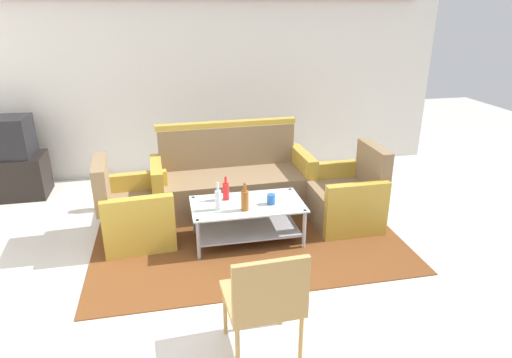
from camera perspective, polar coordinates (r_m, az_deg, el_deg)
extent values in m
plane|color=beige|center=(3.79, -0.19, -14.41)|extent=(14.00, 14.00, 0.00)
cube|color=silver|center=(6.15, -6.11, 13.78)|extent=(6.52, 0.12, 2.80)
cube|color=brown|center=(4.63, -1.27, -7.07)|extent=(3.04, 2.17, 0.01)
cube|color=#7F6647|center=(5.09, -2.99, -1.62)|extent=(1.62, 0.75, 0.42)
cube|color=#7F6647|center=(5.23, -3.73, 4.27)|extent=(1.60, 0.19, 0.48)
cube|color=#B79333|center=(5.26, 6.02, 0.23)|extent=(0.14, 0.70, 0.62)
cube|color=#B79333|center=(4.99, -12.55, -1.41)|extent=(0.14, 0.70, 0.62)
cube|color=#B79333|center=(5.16, -3.81, 7.13)|extent=(1.64, 0.15, 0.06)
cube|color=#7F6647|center=(4.61, -14.88, -5.11)|extent=(0.70, 0.65, 0.40)
cube|color=#7F6647|center=(4.45, -19.37, -0.61)|extent=(0.16, 0.61, 0.45)
cube|color=#B79333|center=(4.87, -15.13, -2.47)|extent=(0.67, 0.15, 0.58)
cube|color=#B79333|center=(4.27, -14.84, -5.97)|extent=(0.67, 0.15, 0.58)
cube|color=#7F6647|center=(4.86, 11.16, -3.33)|extent=(0.67, 0.61, 0.40)
cube|color=#7F6647|center=(4.83, 14.91, 1.62)|extent=(0.13, 0.60, 0.45)
cube|color=#B79333|center=(4.55, 12.84, -4.00)|extent=(0.66, 0.11, 0.58)
cube|color=#B79333|center=(5.10, 9.81, -0.90)|extent=(0.66, 0.11, 0.58)
cube|color=silver|center=(4.34, -1.14, -3.27)|extent=(1.10, 0.60, 0.02)
cube|color=#9E9EA5|center=(4.46, -1.11, -6.45)|extent=(1.00, 0.52, 0.02)
cylinder|color=#9E9EA5|center=(4.60, -8.00, -4.62)|extent=(0.04, 0.04, 0.40)
cylinder|color=#9E9EA5|center=(4.75, 4.36, -3.55)|extent=(0.04, 0.04, 0.40)
cylinder|color=#9E9EA5|center=(4.14, -7.46, -7.76)|extent=(0.04, 0.04, 0.40)
cylinder|color=#9E9EA5|center=(4.31, 6.25, -6.42)|extent=(0.04, 0.04, 0.40)
cylinder|color=red|center=(4.40, -3.91, -1.63)|extent=(0.06, 0.06, 0.17)
cylinder|color=red|center=(4.35, -3.95, -0.15)|extent=(0.02, 0.02, 0.07)
cylinder|color=brown|center=(4.16, -1.44, -2.82)|extent=(0.07, 0.07, 0.19)
cylinder|color=brown|center=(4.10, -1.46, -1.06)|extent=(0.03, 0.03, 0.08)
cylinder|color=silver|center=(4.18, -4.92, -2.74)|extent=(0.06, 0.06, 0.19)
cylinder|color=silver|center=(4.13, -4.98, -0.99)|extent=(0.02, 0.02, 0.08)
cylinder|color=#2659A5|center=(4.30, 1.97, -2.63)|extent=(0.08, 0.08, 0.10)
cube|color=black|center=(6.19, -28.98, 0.29)|extent=(0.80, 0.50, 0.52)
cube|color=black|center=(6.05, -29.83, 4.70)|extent=(0.62, 0.46, 0.48)
cube|color=black|center=(6.25, -29.18, 5.30)|extent=(0.51, 0.03, 0.36)
cube|color=#AD844C|center=(3.02, 0.70, -15.14)|extent=(0.50, 0.50, 0.04)
cube|color=#AD844C|center=(2.72, 1.96, -14.11)|extent=(0.48, 0.06, 0.40)
cylinder|color=#AD844C|center=(3.28, -4.02, -16.47)|extent=(0.03, 0.03, 0.42)
cylinder|color=#AD844C|center=(3.36, 3.31, -15.37)|extent=(0.03, 0.03, 0.42)
cylinder|color=#AD844C|center=(2.96, -2.40, -21.36)|extent=(0.03, 0.03, 0.42)
cylinder|color=#AD844C|center=(3.05, 5.83, -19.93)|extent=(0.03, 0.03, 0.42)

